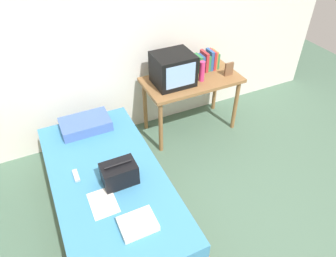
{
  "coord_description": "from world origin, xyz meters",
  "views": [
    {
      "loc": [
        -1.17,
        -1.2,
        2.61
      ],
      "look_at": [
        -0.1,
        1.06,
        0.58
      ],
      "focal_mm": 33.24,
      "sensor_mm": 36.0,
      "label": 1
    }
  ],
  "objects_px": {
    "picture_frame": "(229,69)",
    "pillow": "(86,124)",
    "bed": "(111,195)",
    "tv": "(173,69)",
    "remote_silver": "(76,175)",
    "remote_dark": "(142,222)",
    "folded_towel": "(138,224)",
    "book_row": "(207,61)",
    "handbag": "(119,174)",
    "magazine": "(103,203)",
    "water_bottle": "(202,71)",
    "desk": "(191,85)"
  },
  "relations": [
    {
      "from": "picture_frame",
      "to": "pillow",
      "type": "height_order",
      "value": "picture_frame"
    },
    {
      "from": "bed",
      "to": "picture_frame",
      "type": "distance_m",
      "value": 1.99
    },
    {
      "from": "tv",
      "to": "picture_frame",
      "type": "bearing_deg",
      "value": -9.9
    },
    {
      "from": "tv",
      "to": "remote_silver",
      "type": "height_order",
      "value": "tv"
    },
    {
      "from": "remote_dark",
      "to": "folded_towel",
      "type": "xyz_separation_m",
      "value": [
        -0.04,
        -0.02,
        0.02
      ]
    },
    {
      "from": "book_row",
      "to": "handbag",
      "type": "relative_size",
      "value": 0.95
    },
    {
      "from": "folded_towel",
      "to": "book_row",
      "type": "bearing_deg",
      "value": 45.85
    },
    {
      "from": "book_row",
      "to": "magazine",
      "type": "height_order",
      "value": "book_row"
    },
    {
      "from": "book_row",
      "to": "remote_dark",
      "type": "relative_size",
      "value": 1.83
    },
    {
      "from": "remote_silver",
      "to": "magazine",
      "type": "bearing_deg",
      "value": -70.82
    },
    {
      "from": "water_bottle",
      "to": "remote_silver",
      "type": "xyz_separation_m",
      "value": [
        -1.65,
        -0.65,
        -0.34
      ]
    },
    {
      "from": "picture_frame",
      "to": "remote_silver",
      "type": "relative_size",
      "value": 1.14
    },
    {
      "from": "magazine",
      "to": "remote_dark",
      "type": "relative_size",
      "value": 1.86
    },
    {
      "from": "book_row",
      "to": "picture_frame",
      "type": "distance_m",
      "value": 0.29
    },
    {
      "from": "desk",
      "to": "magazine",
      "type": "xyz_separation_m",
      "value": [
        -1.44,
        -1.12,
        -0.13
      ]
    },
    {
      "from": "tv",
      "to": "book_row",
      "type": "xyz_separation_m",
      "value": [
        0.52,
        0.12,
        -0.07
      ]
    },
    {
      "from": "pillow",
      "to": "magazine",
      "type": "distance_m",
      "value": 1.04
    },
    {
      "from": "water_bottle",
      "to": "pillow",
      "type": "xyz_separation_m",
      "value": [
        -1.4,
        -0.01,
        -0.3
      ]
    },
    {
      "from": "handbag",
      "to": "remote_silver",
      "type": "relative_size",
      "value": 2.08
    },
    {
      "from": "remote_dark",
      "to": "remote_silver",
      "type": "xyz_separation_m",
      "value": [
        -0.36,
        0.7,
        0.0
      ]
    },
    {
      "from": "bed",
      "to": "magazine",
      "type": "xyz_separation_m",
      "value": [
        -0.12,
        -0.26,
        0.26
      ]
    },
    {
      "from": "desk",
      "to": "remote_silver",
      "type": "distance_m",
      "value": 1.74
    },
    {
      "from": "folded_towel",
      "to": "remote_dark",
      "type": "bearing_deg",
      "value": 21.7
    },
    {
      "from": "picture_frame",
      "to": "folded_towel",
      "type": "relative_size",
      "value": 0.58
    },
    {
      "from": "magazine",
      "to": "pillow",
      "type": "bearing_deg",
      "value": 83.7
    },
    {
      "from": "folded_towel",
      "to": "water_bottle",
      "type": "bearing_deg",
      "value": 45.58
    },
    {
      "from": "remote_silver",
      "to": "remote_dark",
      "type": "bearing_deg",
      "value": -63.05
    },
    {
      "from": "water_bottle",
      "to": "remote_silver",
      "type": "relative_size",
      "value": 1.68
    },
    {
      "from": "handbag",
      "to": "folded_towel",
      "type": "distance_m",
      "value": 0.5
    },
    {
      "from": "water_bottle",
      "to": "magazine",
      "type": "distance_m",
      "value": 1.87
    },
    {
      "from": "bed",
      "to": "tv",
      "type": "distance_m",
      "value": 1.53
    },
    {
      "from": "tv",
      "to": "folded_towel",
      "type": "height_order",
      "value": "tv"
    },
    {
      "from": "bed",
      "to": "desk",
      "type": "bearing_deg",
      "value": 33.03
    },
    {
      "from": "bed",
      "to": "magazine",
      "type": "height_order",
      "value": "magazine"
    },
    {
      "from": "remote_silver",
      "to": "folded_towel",
      "type": "distance_m",
      "value": 0.78
    },
    {
      "from": "bed",
      "to": "folded_towel",
      "type": "xyz_separation_m",
      "value": [
        0.06,
        -0.59,
        0.29
      ]
    },
    {
      "from": "picture_frame",
      "to": "handbag",
      "type": "distance_m",
      "value": 1.88
    },
    {
      "from": "bed",
      "to": "pillow",
      "type": "bearing_deg",
      "value": 90.44
    },
    {
      "from": "handbag",
      "to": "folded_towel",
      "type": "bearing_deg",
      "value": -92.63
    },
    {
      "from": "picture_frame",
      "to": "book_row",
      "type": "bearing_deg",
      "value": 123.9
    },
    {
      "from": "book_row",
      "to": "magazine",
      "type": "bearing_deg",
      "value": -143.87
    },
    {
      "from": "tv",
      "to": "remote_silver",
      "type": "distance_m",
      "value": 1.57
    },
    {
      "from": "water_bottle",
      "to": "tv",
      "type": "bearing_deg",
      "value": 164.73
    },
    {
      "from": "book_row",
      "to": "desk",
      "type": "bearing_deg",
      "value": -154.91
    },
    {
      "from": "water_bottle",
      "to": "magazine",
      "type": "xyz_separation_m",
      "value": [
        -1.52,
        -1.04,
        -0.35
      ]
    },
    {
      "from": "tv",
      "to": "remote_silver",
      "type": "relative_size",
      "value": 3.06
    },
    {
      "from": "magazine",
      "to": "remote_silver",
      "type": "bearing_deg",
      "value": 109.18
    },
    {
      "from": "water_bottle",
      "to": "book_row",
      "type": "bearing_deg",
      "value": 47.63
    },
    {
      "from": "water_bottle",
      "to": "remote_dark",
      "type": "distance_m",
      "value": 1.9
    },
    {
      "from": "folded_towel",
      "to": "pillow",
      "type": "bearing_deg",
      "value": 92.89
    }
  ]
}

